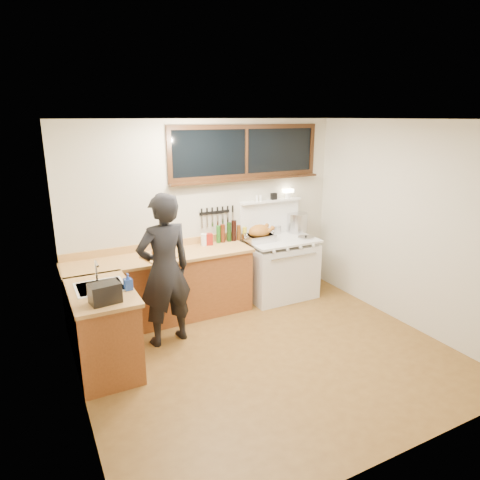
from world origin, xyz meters
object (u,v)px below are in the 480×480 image
cutting_board (161,253)px  roast_turkey (260,234)px  vintage_stove (279,266)px  man (165,270)px

cutting_board → roast_turkey: (1.48, 0.06, 0.05)m
vintage_stove → man: bearing=-164.0°
vintage_stove → roast_turkey: (-0.33, 0.03, 0.53)m
vintage_stove → roast_turkey: bearing=174.7°
cutting_board → roast_turkey: bearing=2.5°
vintage_stove → man: 2.06m
vintage_stove → cutting_board: bearing=-178.9°
man → vintage_stove: bearing=16.0°
man → roast_turkey: (1.60, 0.58, 0.09)m
man → cutting_board: (0.12, 0.52, 0.04)m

